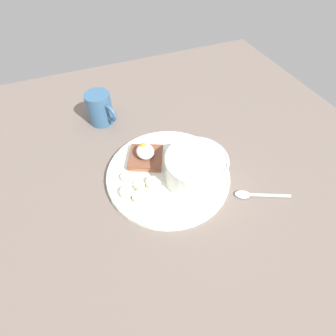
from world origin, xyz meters
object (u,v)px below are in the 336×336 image
object	(u,v)px
banana_slice_right	(153,183)
banana_slice_inner	(127,177)
banana_slice_left	(139,197)
banana_slice_back	(126,193)
toast_slice	(146,157)
spoon	(255,195)
oatmeal_bowl	(196,168)
coffee_mug	(100,108)
banana_slice_front	(139,186)
poached_egg	(145,151)

from	to	relation	value
banana_slice_right	banana_slice_inner	size ratio (longest dim) A/B	0.96
banana_slice_left	banana_slice_right	size ratio (longest dim) A/B	1.05
banana_slice_back	banana_slice_right	bearing A→B (deg)	-88.27
toast_slice	spoon	size ratio (longest dim) A/B	0.90
oatmeal_bowl	banana_slice_inner	size ratio (longest dim) A/B	3.58
oatmeal_bowl	banana_slice_right	world-z (taller)	oatmeal_bowl
coffee_mug	spoon	bearing A→B (deg)	-146.26
toast_slice	banana_slice_left	size ratio (longest dim) A/B	2.72
toast_slice	banana_slice_left	bearing A→B (deg)	153.64
coffee_mug	banana_slice_back	bearing A→B (deg)	178.10
banana_slice_inner	coffee_mug	bearing A→B (deg)	1.22
banana_slice_left	spoon	distance (cm)	27.00
coffee_mug	spoon	distance (cm)	48.52
banana_slice_inner	spoon	xyz separation A→B (cm)	(-15.24, -26.30, -1.24)
toast_slice	spoon	bearing A→B (deg)	-134.05
banana_slice_inner	banana_slice_back	bearing A→B (deg)	161.10
banana_slice_left	coffee_mug	xyz separation A→B (cm)	(31.44, 1.32, 3.16)
oatmeal_bowl	spoon	xyz separation A→B (cm)	(-9.55, -11.18, -3.99)
banana_slice_front	coffee_mug	distance (cm)	28.63
poached_egg	banana_slice_left	distance (cm)	12.38
toast_slice	banana_slice_front	distance (cm)	8.81
oatmeal_bowl	banana_slice_back	xyz separation A→B (cm)	(1.30, 16.63, -2.60)
banana_slice_left	banana_slice_back	distance (cm)	3.12
poached_egg	banana_slice_back	bearing A→B (deg)	139.06
banana_slice_inner	banana_slice_right	bearing A→B (deg)	-129.44
spoon	banana_slice_back	bearing A→B (deg)	68.69
spoon	poached_egg	bearing A→B (deg)	45.80
coffee_mug	oatmeal_bowl	bearing A→B (deg)	-152.93
poached_egg	banana_slice_back	world-z (taller)	poached_egg
banana_slice_front	banana_slice_left	size ratio (longest dim) A/B	0.69
banana_slice_front	banana_slice_right	size ratio (longest dim) A/B	0.72
banana_slice_front	banana_slice_right	xyz separation A→B (cm)	(-0.78, -3.25, 0.16)
toast_slice	banana_slice_back	size ratio (longest dim) A/B	2.62
oatmeal_bowl	coffee_mug	distance (cm)	34.40
banana_slice_front	banana_slice_back	xyz separation A→B (cm)	(-0.98, 3.35, 0.21)
oatmeal_bowl	banana_slice_back	world-z (taller)	oatmeal_bowl
toast_slice	banana_slice_back	world-z (taller)	banana_slice_back
banana_slice_back	banana_slice_inner	bearing A→B (deg)	-18.90
toast_slice	banana_slice_left	world-z (taller)	toast_slice
banana_slice_right	banana_slice_front	bearing A→B (deg)	76.50
banana_slice_front	coffee_mug	bearing A→B (deg)	4.80
poached_egg	banana_slice_left	xyz separation A→B (cm)	(-10.89, 5.32, -2.54)
banana_slice_back	spoon	size ratio (longest dim) A/B	0.34
oatmeal_bowl	banana_slice_front	bearing A→B (deg)	80.26
banana_slice_right	oatmeal_bowl	bearing A→B (deg)	-98.50
toast_slice	banana_slice_inner	distance (cm)	7.48
oatmeal_bowl	banana_slice_left	distance (cm)	14.62
banana_slice_back	banana_slice_inner	xyz separation A→B (cm)	(4.39, -1.50, -0.14)
banana_slice_back	coffee_mug	world-z (taller)	coffee_mug
oatmeal_bowl	banana_slice_back	distance (cm)	16.88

